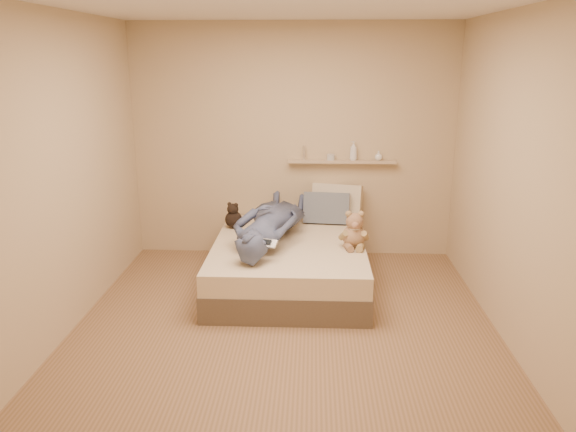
{
  "coord_description": "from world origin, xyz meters",
  "views": [
    {
      "loc": [
        0.22,
        -4.36,
        2.24
      ],
      "look_at": [
        0.0,
        0.65,
        0.8
      ],
      "focal_mm": 35.0,
      "sensor_mm": 36.0,
      "label": 1
    }
  ],
  "objects_px": {
    "pillow_cream": "(337,202)",
    "pillow_grey": "(326,208)",
    "dark_plush": "(233,217)",
    "person": "(270,222)",
    "teddy_bear": "(354,233)",
    "bed": "(289,263)",
    "game_console": "(266,243)",
    "wall_shelf": "(342,161)"
  },
  "relations": [
    {
      "from": "pillow_grey",
      "to": "person",
      "type": "relative_size",
      "value": 0.31
    },
    {
      "from": "dark_plush",
      "to": "pillow_grey",
      "type": "relative_size",
      "value": 0.57
    },
    {
      "from": "dark_plush",
      "to": "person",
      "type": "height_order",
      "value": "person"
    },
    {
      "from": "game_console",
      "to": "pillow_grey",
      "type": "relative_size",
      "value": 0.42
    },
    {
      "from": "pillow_grey",
      "to": "wall_shelf",
      "type": "distance_m",
      "value": 0.55
    },
    {
      "from": "dark_plush",
      "to": "person",
      "type": "xyz_separation_m",
      "value": [
        0.42,
        -0.41,
        0.07
      ]
    },
    {
      "from": "teddy_bear",
      "to": "pillow_grey",
      "type": "height_order",
      "value": "teddy_bear"
    },
    {
      "from": "teddy_bear",
      "to": "person",
      "type": "bearing_deg",
      "value": 167.15
    },
    {
      "from": "bed",
      "to": "wall_shelf",
      "type": "bearing_deg",
      "value": 58.82
    },
    {
      "from": "game_console",
      "to": "teddy_bear",
      "type": "bearing_deg",
      "value": 26.24
    },
    {
      "from": "pillow_cream",
      "to": "dark_plush",
      "type": "bearing_deg",
      "value": -161.53
    },
    {
      "from": "bed",
      "to": "wall_shelf",
      "type": "xyz_separation_m",
      "value": [
        0.55,
        0.91,
        0.88
      ]
    },
    {
      "from": "game_console",
      "to": "dark_plush",
      "type": "height_order",
      "value": "dark_plush"
    },
    {
      "from": "dark_plush",
      "to": "wall_shelf",
      "type": "distance_m",
      "value": 1.36
    },
    {
      "from": "pillow_cream",
      "to": "person",
      "type": "relative_size",
      "value": 0.34
    },
    {
      "from": "pillow_grey",
      "to": "game_console",
      "type": "bearing_deg",
      "value": -114.65
    },
    {
      "from": "pillow_cream",
      "to": "wall_shelf",
      "type": "height_order",
      "value": "wall_shelf"
    },
    {
      "from": "pillow_cream",
      "to": "pillow_grey",
      "type": "xyz_separation_m",
      "value": [
        -0.12,
        -0.14,
        -0.03
      ]
    },
    {
      "from": "game_console",
      "to": "bed",
      "type": "bearing_deg",
      "value": 71.36
    },
    {
      "from": "teddy_bear",
      "to": "pillow_grey",
      "type": "relative_size",
      "value": 0.74
    },
    {
      "from": "pillow_cream",
      "to": "wall_shelf",
      "type": "distance_m",
      "value": 0.46
    },
    {
      "from": "pillow_grey",
      "to": "person",
      "type": "bearing_deg",
      "value": -131.89
    },
    {
      "from": "teddy_bear",
      "to": "pillow_cream",
      "type": "bearing_deg",
      "value": 97.54
    },
    {
      "from": "wall_shelf",
      "to": "game_console",
      "type": "bearing_deg",
      "value": -116.8
    },
    {
      "from": "bed",
      "to": "person",
      "type": "distance_m",
      "value": 0.47
    },
    {
      "from": "game_console",
      "to": "wall_shelf",
      "type": "relative_size",
      "value": 0.17
    },
    {
      "from": "game_console",
      "to": "pillow_cream",
      "type": "distance_m",
      "value": 1.53
    },
    {
      "from": "person",
      "to": "wall_shelf",
      "type": "relative_size",
      "value": 1.37
    },
    {
      "from": "game_console",
      "to": "pillow_cream",
      "type": "relative_size",
      "value": 0.38
    },
    {
      "from": "bed",
      "to": "pillow_grey",
      "type": "bearing_deg",
      "value": 61.0
    },
    {
      "from": "person",
      "to": "teddy_bear",
      "type": "bearing_deg",
      "value": 177.84
    },
    {
      "from": "person",
      "to": "bed",
      "type": "bearing_deg",
      "value": 177.17
    },
    {
      "from": "teddy_bear",
      "to": "dark_plush",
      "type": "distance_m",
      "value": 1.38
    },
    {
      "from": "pillow_cream",
      "to": "wall_shelf",
      "type": "xyz_separation_m",
      "value": [
        0.05,
        0.08,
        0.45
      ]
    },
    {
      "from": "pillow_grey",
      "to": "person",
      "type": "distance_m",
      "value": 0.86
    },
    {
      "from": "teddy_bear",
      "to": "bed",
      "type": "bearing_deg",
      "value": 167.36
    },
    {
      "from": "pillow_cream",
      "to": "pillow_grey",
      "type": "relative_size",
      "value": 1.1
    },
    {
      "from": "teddy_bear",
      "to": "dark_plush",
      "type": "bearing_deg",
      "value": 154.46
    },
    {
      "from": "teddy_bear",
      "to": "person",
      "type": "height_order",
      "value": "person"
    },
    {
      "from": "game_console",
      "to": "wall_shelf",
      "type": "height_order",
      "value": "wall_shelf"
    },
    {
      "from": "bed",
      "to": "game_console",
      "type": "relative_size",
      "value": 9.11
    },
    {
      "from": "pillow_cream",
      "to": "person",
      "type": "xyz_separation_m",
      "value": [
        -0.7,
        -0.78,
        -0.0
      ]
    }
  ]
}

